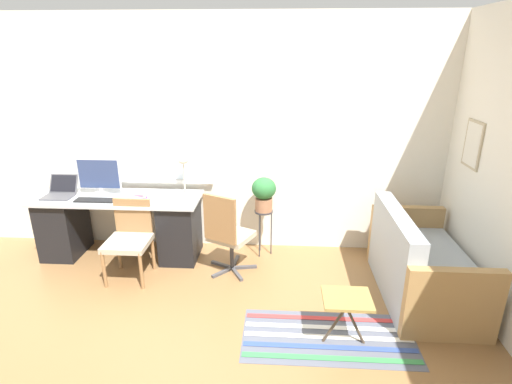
{
  "coord_description": "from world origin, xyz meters",
  "views": [
    {
      "loc": [
        1.18,
        -3.81,
        2.31
      ],
      "look_at": [
        0.93,
        0.15,
        0.88
      ],
      "focal_mm": 28.0,
      "sensor_mm": 36.0,
      "label": 1
    }
  ],
  "objects_px": {
    "desk_chair_wooden": "(129,237)",
    "potted_plant": "(264,192)",
    "mouse": "(120,200)",
    "couch_loveseat": "(420,268)",
    "monitor": "(99,176)",
    "plant_stand": "(264,217)",
    "laptop": "(60,192)",
    "folding_stool": "(347,302)",
    "book_stack": "(138,195)",
    "keyboard": "(95,200)",
    "office_chair_swivel": "(227,233)",
    "desk_lamp": "(184,167)"
  },
  "relations": [
    {
      "from": "desk_chair_wooden",
      "to": "potted_plant",
      "type": "height_order",
      "value": "potted_plant"
    },
    {
      "from": "mouse",
      "to": "couch_loveseat",
      "type": "relative_size",
      "value": 0.05
    },
    {
      "from": "monitor",
      "to": "mouse",
      "type": "xyz_separation_m",
      "value": [
        0.31,
        -0.24,
        -0.2
      ]
    },
    {
      "from": "plant_stand",
      "to": "desk_chair_wooden",
      "type": "bearing_deg",
      "value": -157.97
    },
    {
      "from": "laptop",
      "to": "folding_stool",
      "type": "distance_m",
      "value": 3.36
    },
    {
      "from": "plant_stand",
      "to": "mouse",
      "type": "bearing_deg",
      "value": -169.94
    },
    {
      "from": "mouse",
      "to": "folding_stool",
      "type": "height_order",
      "value": "mouse"
    },
    {
      "from": "book_stack",
      "to": "folding_stool",
      "type": "xyz_separation_m",
      "value": [
        2.13,
        -1.29,
        -0.39
      ]
    },
    {
      "from": "keyboard",
      "to": "book_stack",
      "type": "distance_m",
      "value": 0.46
    },
    {
      "from": "book_stack",
      "to": "plant_stand",
      "type": "distance_m",
      "value": 1.44
    },
    {
      "from": "laptop",
      "to": "office_chair_swivel",
      "type": "xyz_separation_m",
      "value": [
        1.95,
        -0.31,
        -0.31
      ]
    },
    {
      "from": "keyboard",
      "to": "couch_loveseat",
      "type": "relative_size",
      "value": 0.3
    },
    {
      "from": "monitor",
      "to": "office_chair_swivel",
      "type": "bearing_deg",
      "value": -15.17
    },
    {
      "from": "couch_loveseat",
      "to": "laptop",
      "type": "bearing_deg",
      "value": 81.21
    },
    {
      "from": "couch_loveseat",
      "to": "monitor",
      "type": "bearing_deg",
      "value": 78.53
    },
    {
      "from": "folding_stool",
      "to": "book_stack",
      "type": "bearing_deg",
      "value": 148.77
    },
    {
      "from": "plant_stand",
      "to": "office_chair_swivel",
      "type": "bearing_deg",
      "value": -128.94
    },
    {
      "from": "desk_chair_wooden",
      "to": "potted_plant",
      "type": "distance_m",
      "value": 1.54
    },
    {
      "from": "office_chair_swivel",
      "to": "plant_stand",
      "type": "distance_m",
      "value": 0.58
    },
    {
      "from": "mouse",
      "to": "book_stack",
      "type": "xyz_separation_m",
      "value": [
        0.17,
        0.07,
        0.03
      ]
    },
    {
      "from": "keyboard",
      "to": "desk_lamp",
      "type": "distance_m",
      "value": 1.03
    },
    {
      "from": "keyboard",
      "to": "couch_loveseat",
      "type": "bearing_deg",
      "value": -7.8
    },
    {
      "from": "potted_plant",
      "to": "folding_stool",
      "type": "xyz_separation_m",
      "value": [
        0.74,
        -1.49,
        -0.39
      ]
    },
    {
      "from": "desk_lamp",
      "to": "book_stack",
      "type": "bearing_deg",
      "value": -151.96
    },
    {
      "from": "office_chair_swivel",
      "to": "mouse",
      "type": "bearing_deg",
      "value": 17.54
    },
    {
      "from": "desk_lamp",
      "to": "plant_stand",
      "type": "relative_size",
      "value": 0.76
    },
    {
      "from": "keyboard",
      "to": "plant_stand",
      "type": "height_order",
      "value": "keyboard"
    },
    {
      "from": "office_chair_swivel",
      "to": "couch_loveseat",
      "type": "relative_size",
      "value": 0.65
    },
    {
      "from": "monitor",
      "to": "plant_stand",
      "type": "height_order",
      "value": "monitor"
    },
    {
      "from": "laptop",
      "to": "potted_plant",
      "type": "distance_m",
      "value": 2.32
    },
    {
      "from": "monitor",
      "to": "desk_chair_wooden",
      "type": "bearing_deg",
      "value": -46.88
    },
    {
      "from": "mouse",
      "to": "potted_plant",
      "type": "bearing_deg",
      "value": 10.06
    },
    {
      "from": "desk_lamp",
      "to": "book_stack",
      "type": "relative_size",
      "value": 2.08
    },
    {
      "from": "keyboard",
      "to": "office_chair_swivel",
      "type": "distance_m",
      "value": 1.52
    },
    {
      "from": "laptop",
      "to": "couch_loveseat",
      "type": "relative_size",
      "value": 0.23
    },
    {
      "from": "desk_chair_wooden",
      "to": "plant_stand",
      "type": "relative_size",
      "value": 1.47
    },
    {
      "from": "keyboard",
      "to": "folding_stool",
      "type": "distance_m",
      "value": 2.88
    },
    {
      "from": "keyboard",
      "to": "folding_stool",
      "type": "relative_size",
      "value": 0.97
    },
    {
      "from": "monitor",
      "to": "office_chair_swivel",
      "type": "distance_m",
      "value": 1.64
    },
    {
      "from": "monitor",
      "to": "couch_loveseat",
      "type": "xyz_separation_m",
      "value": [
        3.44,
        -0.7,
        -0.66
      ]
    },
    {
      "from": "mouse",
      "to": "office_chair_swivel",
      "type": "distance_m",
      "value": 1.25
    },
    {
      "from": "monitor",
      "to": "potted_plant",
      "type": "distance_m",
      "value": 1.89
    },
    {
      "from": "keyboard",
      "to": "couch_loveseat",
      "type": "xyz_separation_m",
      "value": [
        3.41,
        -0.47,
        -0.45
      ]
    },
    {
      "from": "monitor",
      "to": "couch_loveseat",
      "type": "distance_m",
      "value": 3.57
    },
    {
      "from": "potted_plant",
      "to": "mouse",
      "type": "bearing_deg",
      "value": -169.94
    },
    {
      "from": "keyboard",
      "to": "plant_stand",
      "type": "distance_m",
      "value": 1.89
    },
    {
      "from": "desk_lamp",
      "to": "desk_chair_wooden",
      "type": "height_order",
      "value": "desk_lamp"
    },
    {
      "from": "desk_lamp",
      "to": "plant_stand",
      "type": "bearing_deg",
      "value": -2.91
    },
    {
      "from": "monitor",
      "to": "desk_lamp",
      "type": "relative_size",
      "value": 1.15
    },
    {
      "from": "keyboard",
      "to": "mouse",
      "type": "xyz_separation_m",
      "value": [
        0.28,
        -0.01,
        0.01
      ]
    }
  ]
}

